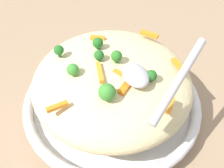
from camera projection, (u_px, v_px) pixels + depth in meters
ground_plane at (112, 110)px, 0.53m from camera, size 2.40×2.40×0.00m
serving_bowl at (112, 103)px, 0.52m from camera, size 0.34×0.34×0.04m
pasta_mound at (112, 82)px, 0.47m from camera, size 0.29×0.28×0.09m
carrot_piece_0 at (100, 38)px, 0.50m from camera, size 0.02×0.03×0.01m
carrot_piece_1 at (179, 66)px, 0.45m from camera, size 0.04×0.01×0.01m
carrot_piece_2 at (122, 75)px, 0.42m from camera, size 0.03×0.02×0.01m
carrot_piece_3 at (124, 88)px, 0.41m from camera, size 0.03×0.03×0.01m
carrot_piece_4 at (100, 72)px, 0.42m from camera, size 0.04×0.01×0.01m
carrot_piece_5 at (170, 105)px, 0.39m from camera, size 0.03×0.03×0.01m
carrot_piece_6 at (149, 34)px, 0.51m from camera, size 0.03×0.03×0.01m
carrot_piece_7 at (57, 106)px, 0.39m from camera, size 0.01×0.03×0.01m
broccoli_floret_0 at (116, 55)px, 0.44m from camera, size 0.02×0.02×0.02m
broccoli_floret_1 at (73, 71)px, 0.42m from camera, size 0.02×0.02×0.02m
broccoli_floret_2 at (98, 43)px, 0.46m from camera, size 0.02×0.02×0.02m
broccoli_floret_3 at (59, 50)px, 0.46m from camera, size 0.02×0.02×0.02m
broccoli_floret_4 at (107, 92)px, 0.39m from camera, size 0.03×0.03×0.03m
broccoli_floret_5 at (151, 76)px, 0.42m from camera, size 0.02×0.02×0.02m
broccoli_floret_6 at (99, 55)px, 0.44m from camera, size 0.02×0.02×0.02m
serving_spoon at (149, 77)px, 0.40m from camera, size 0.13×0.12×0.07m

